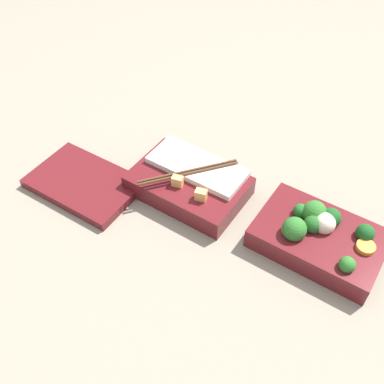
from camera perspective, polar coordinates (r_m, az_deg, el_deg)
The scene contains 4 objects.
ground_plane at distance 0.84m, azimuth 7.63°, elevation -3.01°, with size 3.00×3.00×0.00m, color gray.
bento_tray_vegetable at distance 0.80m, azimuth 15.80°, elevation -5.34°, with size 0.21×0.14×0.07m.
bento_tray_rice at distance 0.86m, azimuth -0.30°, elevation 1.18°, with size 0.21×0.16×0.06m.
bento_lid at distance 0.90m, azimuth -13.50°, elevation 1.09°, with size 0.21×0.14×0.02m, color maroon.
Camera 1 is at (-0.21, 0.51, 0.63)m, focal length 42.00 mm.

